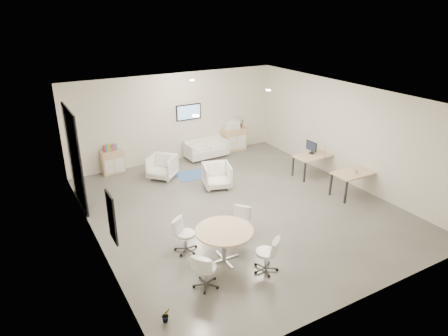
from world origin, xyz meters
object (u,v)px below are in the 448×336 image
desk_rear (315,157)px  round_table (224,233)px  desk_front (356,174)px  armchair_left (162,166)px  sideboard_left (113,162)px  sideboard_right (234,139)px  loveseat (206,149)px  armchair_right (217,175)px

desk_rear → round_table: 5.79m
desk_front → armchair_left: bearing=138.7°
desk_rear → round_table: (-5.08, -2.78, 0.05)m
sideboard_left → round_table: bearing=-82.6°
round_table → sideboard_left: bearing=97.4°
sideboard_right → armchair_left: (-3.51, -1.17, -0.02)m
sideboard_right → loveseat: bearing=-173.6°
desk_front → round_table: (-5.15, -1.02, 0.04)m
sideboard_left → desk_rear: 6.88m
armchair_right → desk_front: 4.25m
sideboard_right → desk_front: sideboard_right is taller
loveseat → round_table: round_table is taller
sideboard_left → desk_front: bearing=-41.5°
desk_front → armchair_right: bearing=143.3°
desk_rear → sideboard_right: bearing=103.7°
sideboard_left → armchair_left: size_ratio=0.96×
armchair_left → round_table: size_ratio=0.66×
desk_rear → sideboard_left: bearing=145.9°
desk_rear → desk_front: desk_front is taller
sideboard_right → round_table: bearing=-122.6°
armchair_left → desk_front: armchair_left is taller
loveseat → armchair_left: (-2.16, -1.02, 0.11)m
armchair_right → desk_front: (3.41, -2.53, 0.25)m
desk_front → desk_rear: bearing=92.2°
sideboard_right → desk_front: bearing=-77.7°
loveseat → armchair_left: armchair_left is taller
sideboard_right → armchair_right: 3.54m
armchair_right → desk_rear: (3.34, -0.77, 0.23)m
armchair_left → desk_front: 6.19m
sideboard_left → loveseat: size_ratio=0.51×
armchair_right → desk_rear: 3.43m
desk_rear → desk_front: bearing=-91.0°
loveseat → armchair_left: size_ratio=1.86×
sideboard_left → armchair_right: 3.76m
loveseat → desk_front: 5.69m
loveseat → armchair_left: bearing=-156.9°
sideboard_right → desk_rear: size_ratio=0.63×
desk_front → round_table: size_ratio=1.11×
sideboard_right → armchair_left: size_ratio=1.06×
sideboard_right → round_table: size_ratio=0.70×
sideboard_right → desk_rear: sideboard_right is taller
armchair_left → sideboard_left: bearing=-175.7°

